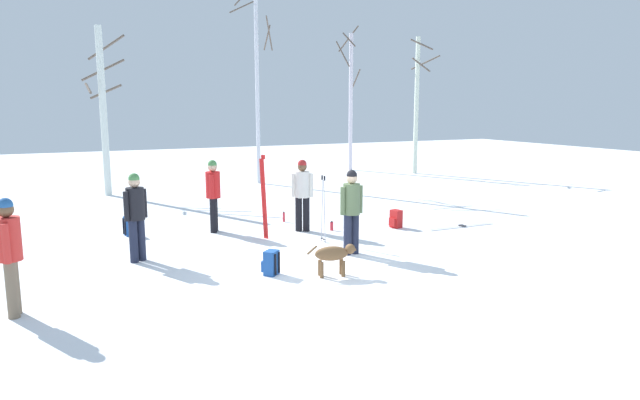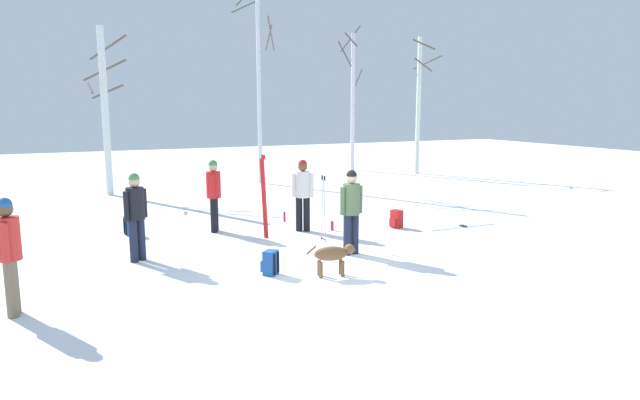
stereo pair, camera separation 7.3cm
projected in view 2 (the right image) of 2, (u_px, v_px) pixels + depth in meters
name	position (u px, v px, depth m)	size (l,w,h in m)	color
ground_plane	(319.00, 272.00, 10.18)	(60.00, 60.00, 0.00)	white
person_0	(8.00, 249.00, 7.93)	(0.34, 0.52, 1.72)	#72604C
person_1	(136.00, 211.00, 10.72)	(0.46, 0.34, 1.72)	#1E2338
person_2	(303.00, 191.00, 13.29)	(0.48, 0.34, 1.72)	black
person_3	(351.00, 206.00, 11.22)	(0.52, 0.34, 1.72)	#1E2338
person_4	(214.00, 191.00, 13.23)	(0.34, 0.49, 1.72)	black
dog	(333.00, 255.00, 9.87)	(0.88, 0.35, 0.57)	brown
ski_pair_planted_0	(264.00, 197.00, 12.60)	(0.11, 0.23, 1.90)	red
ski_pair_lying_0	(461.00, 227.00, 13.87)	(1.93, 0.18, 0.05)	white
ski_poles_0	(323.00, 207.00, 12.26)	(0.07, 0.23, 1.47)	#B2B2BC
backpack_0	(130.00, 226.00, 13.01)	(0.32, 0.29, 0.44)	#1E4C99
backpack_1	(270.00, 263.00, 9.97)	(0.34, 0.35, 0.44)	#1E4C99
backpack_2	(396.00, 219.00, 13.78)	(0.32, 0.30, 0.44)	red
water_bottle_0	(332.00, 226.00, 13.51)	(0.08, 0.08, 0.22)	red
water_bottle_1	(284.00, 217.00, 14.50)	(0.06, 0.06, 0.26)	red
birch_tree_0	(105.00, 108.00, 18.38)	(1.42, 1.33, 5.49)	silver
birch_tree_1	(259.00, 77.00, 21.01)	(1.65, 1.65, 7.64)	silver
birch_tree_2	(353.00, 98.00, 25.51)	(1.16, 1.16, 6.54)	silver
birch_tree_3	(419.00, 103.00, 24.21)	(1.58, 1.58, 5.83)	silver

